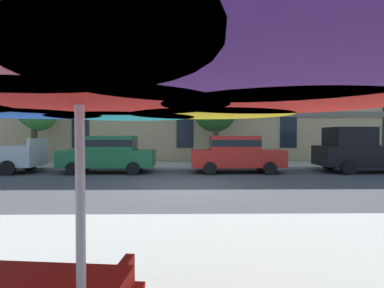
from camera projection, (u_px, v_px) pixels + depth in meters
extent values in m
plane|color=#38383A|center=(183.00, 185.00, 10.93)|extent=(120.00, 120.00, 0.00)
cube|color=#9E998E|center=(185.00, 165.00, 17.72)|extent=(56.00, 3.60, 0.12)
cube|color=tan|center=(185.00, 63.00, 25.70)|extent=(47.79, 12.00, 16.00)
cube|color=#6B6056|center=(185.00, 114.00, 19.79)|extent=(46.83, 0.08, 0.36)
cube|color=#6B6056|center=(185.00, 65.00, 19.71)|extent=(46.83, 0.08, 0.36)
cube|color=#6B6056|center=(185.00, 15.00, 19.62)|extent=(46.83, 0.08, 0.36)
cube|color=black|center=(79.00, 33.00, 19.55)|extent=(1.10, 0.06, 14.80)
cube|color=black|center=(185.00, 34.00, 19.66)|extent=(1.10, 0.06, 14.80)
cube|color=black|center=(289.00, 35.00, 19.77)|extent=(1.10, 0.06, 14.80)
cube|color=#A8AAB2|center=(38.00, 142.00, 14.47)|extent=(0.16, 1.75, 0.36)
cylinder|color=black|center=(30.00, 164.00, 15.44)|extent=(0.68, 0.22, 0.68)
cylinder|color=black|center=(8.00, 168.00, 13.54)|extent=(0.68, 0.22, 0.68)
cube|color=#195933|center=(108.00, 158.00, 14.55)|extent=(4.40, 1.76, 0.80)
cube|color=#195933|center=(111.00, 143.00, 14.53)|extent=(2.30, 1.55, 0.68)
cube|color=black|center=(111.00, 143.00, 14.53)|extent=(2.32, 1.57, 0.32)
cylinder|color=black|center=(73.00, 169.00, 13.66)|extent=(0.60, 0.22, 0.60)
cylinder|color=black|center=(86.00, 165.00, 15.42)|extent=(0.60, 0.22, 0.60)
cylinder|color=black|center=(133.00, 169.00, 13.70)|extent=(0.60, 0.22, 0.60)
cylinder|color=black|center=(139.00, 165.00, 15.46)|extent=(0.60, 0.22, 0.60)
cube|color=#B21E19|center=(237.00, 158.00, 14.64)|extent=(4.40, 1.76, 0.80)
cube|color=#B21E19|center=(234.00, 143.00, 14.62)|extent=(2.30, 1.55, 0.68)
cube|color=black|center=(234.00, 143.00, 14.62)|extent=(2.32, 1.57, 0.32)
cylinder|color=black|center=(261.00, 165.00, 15.56)|extent=(0.60, 0.22, 0.60)
cylinder|color=black|center=(270.00, 168.00, 13.80)|extent=(0.60, 0.22, 0.60)
cylinder|color=black|center=(208.00, 165.00, 15.51)|extent=(0.60, 0.22, 0.60)
cylinder|color=black|center=(210.00, 168.00, 13.75)|extent=(0.60, 0.22, 0.60)
cube|color=black|center=(371.00, 156.00, 14.74)|extent=(5.10, 1.90, 0.96)
cube|color=black|center=(349.00, 136.00, 14.70)|extent=(1.90, 1.75, 0.90)
cylinder|color=black|center=(329.00, 164.00, 15.68)|extent=(0.68, 0.22, 0.68)
cylinder|color=black|center=(349.00, 167.00, 13.78)|extent=(0.68, 0.22, 0.68)
cylinder|color=#4C3823|center=(34.00, 145.00, 17.83)|extent=(0.34, 0.34, 2.46)
sphere|color=#387F33|center=(39.00, 114.00, 17.90)|extent=(1.95, 1.95, 1.95)
sphere|color=#387F33|center=(35.00, 110.00, 18.08)|extent=(2.14, 2.14, 2.14)
cylinder|color=#4C3823|center=(216.00, 146.00, 17.92)|extent=(0.33, 0.33, 2.32)
sphere|color=#236023|center=(215.00, 113.00, 18.02)|extent=(2.13, 2.13, 2.13)
sphere|color=#236023|center=(215.00, 110.00, 18.18)|extent=(2.60, 2.60, 2.60)
sphere|color=#236023|center=(215.00, 109.00, 17.80)|extent=(2.05, 2.05, 2.05)
cylinder|color=silver|center=(81.00, 231.00, 1.89)|extent=(0.06, 0.06, 2.37)
cone|color=red|center=(280.00, 73.00, 1.88)|extent=(1.49, 1.49, 0.40)
cone|color=yellow|center=(211.00, 93.00, 2.76)|extent=(1.49, 1.49, 0.40)
cone|color=#199EB2|center=(122.00, 98.00, 3.11)|extent=(1.49, 1.49, 0.40)
cone|color=blue|center=(16.00, 93.00, 2.73)|extent=(1.49, 1.49, 0.40)
cone|color=#662D9E|center=(253.00, 17.00, 1.00)|extent=(1.49, 1.49, 0.40)
cone|color=red|center=(79.00, 66.00, 1.86)|extent=(1.86, 1.86, 0.48)
cube|color=red|center=(42.00, 288.00, 2.67)|extent=(1.82, 0.46, 0.05)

